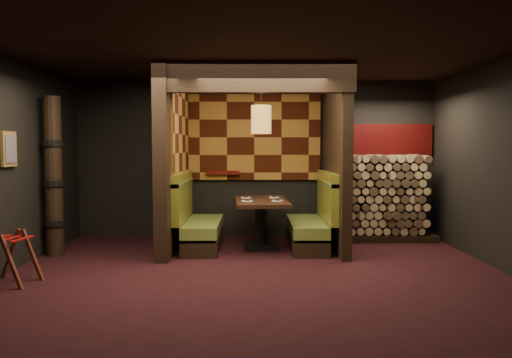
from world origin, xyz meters
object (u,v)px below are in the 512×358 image
object	(u,v)px
booth_bench_left	(197,224)
booth_bench_right	(313,223)
luggage_rack	(11,256)
firewood_stack	(385,198)
dining_table	(261,214)
totem_column	(54,178)
pendant_lamp	(261,120)

from	to	relation	value
booth_bench_left	booth_bench_right	world-z (taller)	same
luggage_rack	firewood_stack	distance (m)	5.97
luggage_rack	firewood_stack	xyz separation A→B (m)	(5.26, 2.79, 0.41)
luggage_rack	dining_table	bearing A→B (deg)	34.10
dining_table	luggage_rack	xyz separation A→B (m)	(-3.05, -2.07, -0.22)
totem_column	booth_bench_left	bearing A→B (deg)	14.75
booth_bench_right	dining_table	size ratio (longest dim) A/B	1.03
booth_bench_right	luggage_rack	xyz separation A→B (m)	(-3.90, -2.09, -0.06)
pendant_lamp	luggage_rack	world-z (taller)	pendant_lamp
luggage_rack	booth_bench_right	bearing A→B (deg)	28.23
pendant_lamp	firewood_stack	size ratio (longest dim) A/B	0.58
booth_bench_right	dining_table	bearing A→B (deg)	-178.17
booth_bench_right	luggage_rack	world-z (taller)	booth_bench_right
pendant_lamp	firewood_stack	distance (m)	2.69
luggage_rack	totem_column	distance (m)	1.77
booth_bench_left	booth_bench_right	size ratio (longest dim) A/B	1.00
booth_bench_left	firewood_stack	distance (m)	3.34
booth_bench_left	firewood_stack	xyz separation A→B (m)	(3.25, 0.70, 0.35)
pendant_lamp	totem_column	distance (m)	3.29
pendant_lamp	totem_column	size ratio (longest dim) A/B	0.41
dining_table	totem_column	xyz separation A→B (m)	(-3.13, -0.52, 0.63)
booth_bench_left	totem_column	distance (m)	2.30
booth_bench_left	dining_table	size ratio (longest dim) A/B	1.03
pendant_lamp	firewood_stack	bearing A→B (deg)	19.44
firewood_stack	luggage_rack	bearing A→B (deg)	-151.99
booth_bench_left	booth_bench_right	xyz separation A→B (m)	(1.89, 0.00, 0.00)
pendant_lamp	totem_column	world-z (taller)	pendant_lamp
dining_table	totem_column	world-z (taller)	totem_column
dining_table	luggage_rack	world-z (taller)	dining_table
luggage_rack	firewood_stack	size ratio (longest dim) A/B	0.40
booth_bench_left	totem_column	bearing A→B (deg)	-165.25
pendant_lamp	luggage_rack	distance (m)	4.05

